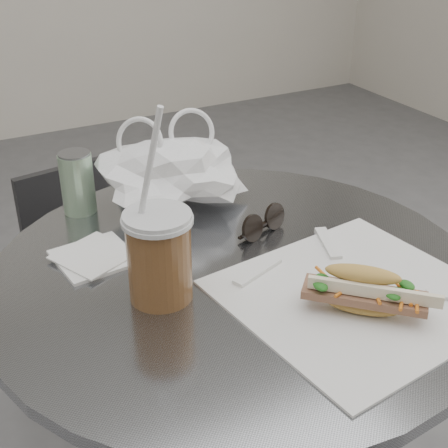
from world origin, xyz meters
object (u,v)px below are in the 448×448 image
cafe_table (234,398)px  iced_coffee (159,255)px  chair_far (103,308)px  drink_can (77,183)px  banh_mi (363,291)px  sunglasses (263,224)px

cafe_table → iced_coffee: bearing=-171.7°
chair_far → drink_can: (-0.10, -0.30, 0.50)m
banh_mi → sunglasses: bearing=135.0°
cafe_table → banh_mi: (0.10, -0.19, 0.31)m
cafe_table → sunglasses: bearing=37.3°
cafe_table → iced_coffee: iced_coffee is taller
iced_coffee → drink_can: 0.32m
cafe_table → chair_far: bearing=95.4°
cafe_table → banh_mi: 0.37m
iced_coffee → drink_can: iced_coffee is taller
drink_can → cafe_table: bearing=-62.3°
cafe_table → chair_far: cafe_table is taller
chair_far → sunglasses: 0.72m
sunglasses → drink_can: drink_can is taller
cafe_table → drink_can: bearing=117.7°
chair_far → iced_coffee: (-0.07, -0.62, 0.52)m
sunglasses → chair_far: bearing=86.5°
chair_far → banh_mi: banh_mi is taller
sunglasses → cafe_table: bearing=-161.9°
banh_mi → sunglasses: 0.26m
iced_coffee → sunglasses: iced_coffee is taller
cafe_table → sunglasses: 0.31m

